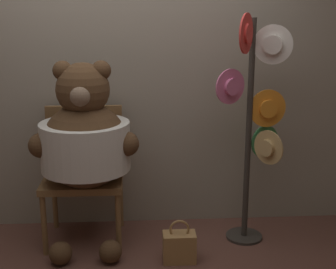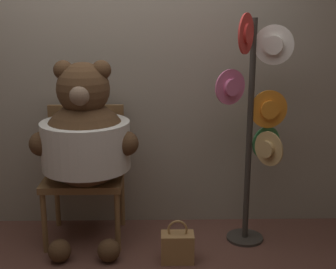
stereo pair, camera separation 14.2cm
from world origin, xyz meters
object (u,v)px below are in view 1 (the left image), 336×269
Objects in this scene: teddy_bear at (85,140)px; hat_display_rack at (256,117)px; handbag_on_ground at (179,246)px; chair at (84,167)px.

hat_display_rack reaches higher than teddy_bear.
handbag_on_ground is at bearing -23.65° from teddy_bear.
teddy_bear reaches higher than handbag_on_ground.
handbag_on_ground is at bearing -33.39° from chair.
teddy_bear is at bearing 156.35° from handbag_on_ground.
chair reaches higher than handbag_on_ground.
teddy_bear is 1.00m from handbag_on_ground.
chair is 3.22× the size of handbag_on_ground.
teddy_bear is 0.81× the size of hat_display_rack.
teddy_bear reaches higher than chair.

